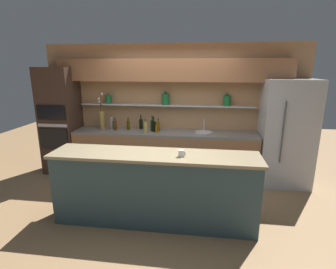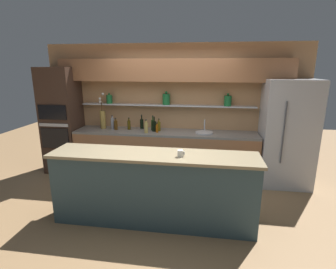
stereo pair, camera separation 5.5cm
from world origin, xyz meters
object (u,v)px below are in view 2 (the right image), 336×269
Objects in this scene: bottle_wine_2 at (153,125)px; bottle_sauce_7 at (157,128)px; oven_tower at (62,121)px; bottle_wine_4 at (142,124)px; bottle_spirit_0 at (146,127)px; bottle_oil_3 at (159,126)px; bottle_spirit_6 at (116,125)px; bottle_spirit_8 at (113,123)px; bottle_wine_5 at (154,126)px; refrigerator at (287,134)px; flower_vase at (103,118)px; sink_fixture at (204,132)px; coffee_mug at (180,153)px; bottle_oil_1 at (129,125)px.

bottle_wine_2 is 1.54× the size of bottle_sauce_7.
oven_tower reaches higher than bottle_wine_4.
bottle_spirit_0 is 1.07× the size of bottle_oil_3.
bottle_spirit_8 is at bearing 150.64° from bottle_spirit_6.
bottle_oil_3 is at bearing 37.72° from bottle_wine_5.
bottle_sauce_7 is (-2.40, -0.06, 0.03)m from refrigerator.
flower_vase is 0.33m from bottle_spirit_6.
bottle_wine_4 is 1.02× the size of bottle_spirit_8.
bottle_wine_4 is 1.51× the size of bottle_sauce_7.
bottle_oil_3 is at bearing -12.61° from bottle_wine_2.
refrigerator is 1.49m from sink_fixture.
bottle_wine_2 is at bearing 1.86° from bottle_spirit_8.
bottle_spirit_6 reaches higher than coffee_mug.
bottle_wine_2 reaches higher than bottle_spirit_8.
bottle_wine_5 reaches higher than bottle_spirit_8.
bottle_wine_2 is 0.83m from bottle_spirit_8.
oven_tower is 1.82m from bottle_spirit_0.
refrigerator reaches higher than bottle_oil_1.
refrigerator is at bearing -0.79° from bottle_spirit_6.
bottle_spirit_8 is (-0.08, 0.05, 0.02)m from bottle_spirit_6.
refrigerator is 6.91× the size of bottle_spirit_8.
bottle_wine_5 is (0.54, -0.08, 0.01)m from bottle_oil_1.
bottle_wine_5 is at bearing -62.68° from bottle_wine_2.
bottle_oil_3 is 0.88m from bottle_spirit_6.
bottle_spirit_6 is (-0.75, -0.07, -0.01)m from bottle_wine_2.
bottle_sauce_7 is at bearing -94.02° from bottle_oil_3.
bottle_oil_1 is 2.52× the size of coffee_mug.
bottle_oil_1 is 1.02× the size of bottle_spirit_6.
flower_vase is 2.47× the size of bottle_wine_2.
bottle_spirit_0 is 0.77m from bottle_spirit_8.
bottle_spirit_0 is at bearing -133.21° from bottle_wine_5.
sink_fixture is 3.53× the size of coffee_mug.
bottle_spirit_8 is at bearing 171.12° from bottle_sauce_7.
bottle_oil_3 is at bearing 109.20° from coffee_mug.
bottle_sauce_7 is at bearing -2.65° from oven_tower.
refrigerator is at bearing -1.57° from bottle_spirit_8.
coffee_mug is at bearing -44.97° from flower_vase.
bottle_sauce_7 is (1.16, -0.18, -0.14)m from flower_vase.
oven_tower reaches higher than bottle_oil_1.
sink_fixture reaches higher than bottle_spirit_6.
sink_fixture is at bearing -3.94° from bottle_wine_2.
bottle_spirit_8 is (-3.34, 0.09, 0.06)m from refrigerator.
refrigerator is 5.74× the size of sink_fixture.
oven_tower reaches higher than bottle_wine_5.
bottle_spirit_0 is 2.69× the size of coffee_mug.
bottle_spirit_0 is 0.88× the size of bottle_wine_2.
bottle_oil_3 is 1.27× the size of bottle_sauce_7.
sink_fixture is 1.85m from bottle_spirit_8.
bottle_wine_2 is 1.92m from coffee_mug.
oven_tower is 2.95× the size of flower_vase.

